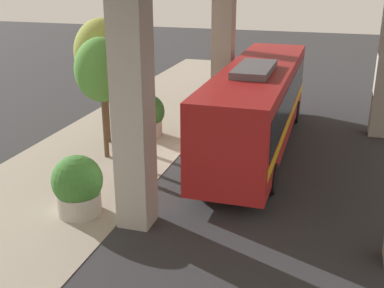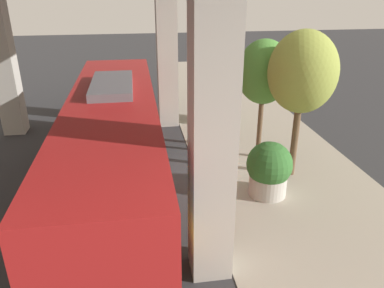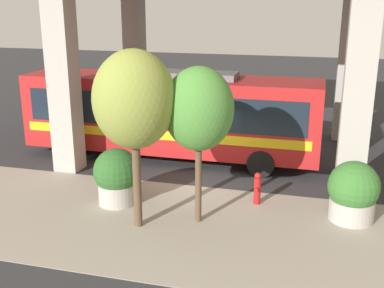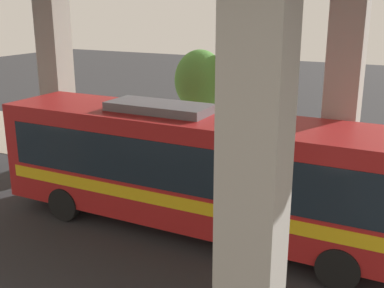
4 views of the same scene
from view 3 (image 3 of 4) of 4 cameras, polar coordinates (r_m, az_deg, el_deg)
The scene contains 8 objects.
ground_plane at distance 16.70m, azimuth 0.39°, elevation -5.05°, with size 80.00×80.00×0.00m, color #2D2D30.
sidewalk_strip at distance 14.07m, azimuth -2.74°, elevation -9.44°, with size 6.00×40.00×0.02m.
bus at distance 19.05m, azimuth -2.61°, elevation 3.82°, with size 2.57×11.69×3.56m.
fire_hydrant at distance 15.27m, azimuth 7.75°, elevation -5.23°, with size 0.46×0.22×1.06m.
planter_front at distance 15.23m, azimuth -8.89°, elevation -3.84°, with size 1.44×1.44×1.81m.
planter_middle at distance 14.71m, azimuth 18.57°, elevation -5.44°, with size 1.48×1.48×1.80m.
street_tree_near at distance 12.84m, azimuth -6.87°, elevation 5.15°, with size 2.22×2.22×5.02m.
street_tree_far at distance 13.11m, azimuth 0.80°, elevation 4.09°, with size 1.94×1.94×4.53m.
Camera 3 is at (-14.98, -3.90, 6.27)m, focal length 45.00 mm.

